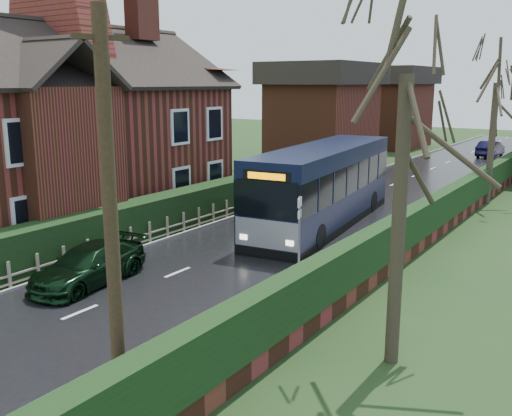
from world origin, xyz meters
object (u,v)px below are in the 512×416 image
Objects in this scene: bus at (323,187)px; car_silver at (277,201)px; bus_stop_sign at (299,224)px; telegraph_pole at (111,227)px; car_green at (89,265)px; brick_house at (65,124)px.

bus is 2.70m from car_silver.
car_silver is (-2.50, 0.27, -0.98)m from bus.
telegraph_pole is (1.29, -8.89, 1.98)m from bus_stop_sign.
car_silver is 17.20m from telegraph_pole.
bus is at bearing 124.84° from telegraph_pole.
bus_stop_sign is at bearing 119.30° from telegraph_pole.
telegraph_pole reaches higher than bus.
bus is 4.38× the size of bus_stop_sign.
bus is at bearing 69.59° from car_green.
car_green is at bearing 164.67° from telegraph_pole.
car_silver is 0.59× the size of telegraph_pole.
telegraph_pole reaches higher than bus_stop_sign.
bus is 2.77× the size of car_green.
brick_house is 9.52m from car_green.
car_silver is (7.23, 5.95, -3.64)m from brick_house.
car_silver is 8.54m from bus_stop_sign.
bus_stop_sign is at bearing -4.15° from brick_house.
car_green is 0.57× the size of telegraph_pole.
bus is at bearing 30.24° from brick_house.
bus reaches higher than car_green.
car_green is at bearing -77.98° from car_silver.
brick_house is 3.37× the size of car_silver.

